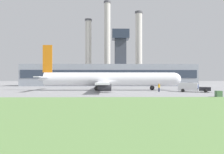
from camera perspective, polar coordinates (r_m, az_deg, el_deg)
The scene contains 11 objects.
ground_plane at distance 50.85m, azimuth -0.29°, elevation -3.62°, with size 400.00×400.00×0.00m, color gray.
grass_strip at distance 14.57m, azimuth 2.47°, elevation -11.57°, with size 240.00×37.00×0.06m.
terminal_building at distance 86.80m, azimuth -0.53°, elevation 0.84°, with size 66.84×12.16×22.06m.
smokestack_left at distance 115.89m, azimuth -6.20°, elevation 6.70°, with size 3.72×3.72×34.06m.
smokestack_right at distance 113.23m, azimuth -1.24°, elevation 9.03°, with size 3.64×3.64×42.51m.
smokestack_far at distance 115.03m, azimuth 7.00°, elevation 7.67°, with size 3.95×3.95×37.70m.
airplane at distance 52.80m, azimuth -1.09°, elevation -0.64°, with size 34.81×29.97×10.93m.
pushback_tug at distance 58.76m, azimuth 19.84°, elevation -2.35°, with size 3.69×3.09×1.84m.
baggage_truck at distance 49.51m, azimuth 20.08°, elevation -2.54°, with size 6.80×4.76×1.93m.
ground_crew_person at distance 47.88m, azimuth 12.19°, elevation -2.68°, with size 0.57×0.57×1.84m.
utility_cabinet at distance 37.70m, azimuth 26.07°, elevation -3.97°, with size 0.86×0.83×0.96m.
Camera 1 is at (-0.96, -50.76, 2.85)m, focal length 35.00 mm.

